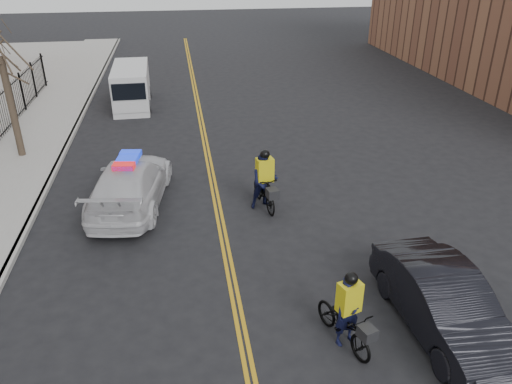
{
  "coord_description": "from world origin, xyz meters",
  "views": [
    {
      "loc": [
        -1.07,
        -10.44,
        8.01
      ],
      "look_at": [
        1.05,
        2.78,
        1.3
      ],
      "focal_mm": 35.0,
      "sensor_mm": 36.0,
      "label": 1
    }
  ],
  "objects_px": {
    "cyclist_near": "(347,319)",
    "police_cruiser": "(130,184)",
    "cyclist_far": "(265,185)",
    "cargo_van": "(132,87)",
    "dark_sedan": "(444,304)"
  },
  "relations": [
    {
      "from": "cyclist_far",
      "to": "dark_sedan",
      "type": "bearing_deg",
      "value": -75.24
    },
    {
      "from": "cargo_van",
      "to": "cyclist_near",
      "type": "bearing_deg",
      "value": -74.66
    },
    {
      "from": "dark_sedan",
      "to": "cargo_van",
      "type": "bearing_deg",
      "value": 110.08
    },
    {
      "from": "cyclist_far",
      "to": "police_cruiser",
      "type": "bearing_deg",
      "value": 159.09
    },
    {
      "from": "police_cruiser",
      "to": "dark_sedan",
      "type": "xyz_separation_m",
      "value": [
        7.36,
        -7.43,
        -0.03
      ]
    },
    {
      "from": "cargo_van",
      "to": "cyclist_far",
      "type": "bearing_deg",
      "value": -69.5
    },
    {
      "from": "dark_sedan",
      "to": "cyclist_near",
      "type": "relative_size",
      "value": 2.28
    },
    {
      "from": "cyclist_near",
      "to": "police_cruiser",
      "type": "bearing_deg",
      "value": 105.76
    },
    {
      "from": "cargo_van",
      "to": "cyclist_near",
      "type": "xyz_separation_m",
      "value": [
        5.75,
        -19.2,
        -0.37
      ]
    },
    {
      "from": "dark_sedan",
      "to": "cyclist_far",
      "type": "xyz_separation_m",
      "value": [
        -2.94,
        6.53,
        0.06
      ]
    },
    {
      "from": "police_cruiser",
      "to": "cyclist_far",
      "type": "bearing_deg",
      "value": 176.79
    },
    {
      "from": "cyclist_near",
      "to": "dark_sedan",
      "type": "bearing_deg",
      "value": -18.03
    },
    {
      "from": "police_cruiser",
      "to": "cyclist_far",
      "type": "relative_size",
      "value": 2.67
    },
    {
      "from": "police_cruiser",
      "to": "cargo_van",
      "type": "bearing_deg",
      "value": -78.6
    },
    {
      "from": "cargo_van",
      "to": "cyclist_near",
      "type": "relative_size",
      "value": 2.51
    }
  ]
}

